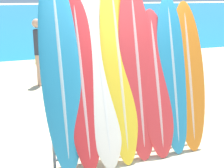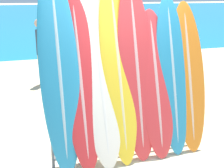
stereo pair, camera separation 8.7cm
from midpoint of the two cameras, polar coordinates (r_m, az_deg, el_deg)
name	(u,v)px [view 1 (the left image)]	position (r m, az deg, el deg)	size (l,w,h in m)	color
ground_plane	(142,166)	(4.42, 4.98, -14.77)	(160.00, 160.00, 0.00)	beige
ocean_water	(13,13)	(40.27, -17.78, 12.21)	(120.00, 60.00, 0.01)	teal
surfboard_rack	(131,126)	(4.49, 2.92, -7.61)	(2.26, 0.04, 0.84)	slate
surfboard_slot_0	(60,71)	(4.05, -10.01, 2.32)	(0.51, 0.77, 2.63)	teal
surfboard_slot_1	(82,82)	(4.12, -6.16, 0.41)	(0.48, 0.83, 2.30)	red
surfboard_slot_2	(101,74)	(4.20, -2.64, 1.81)	(0.56, 0.92, 2.45)	silver
surfboard_slot_3	(119,68)	(4.27, 0.74, 2.94)	(0.49, 0.87, 2.58)	yellow
surfboard_slot_4	(138,71)	(4.35, 4.14, 2.34)	(0.53, 0.72, 2.46)	red
surfboard_slot_5	(157,84)	(4.47, 7.59, 0.08)	(0.54, 0.69, 2.07)	red
surfboard_slot_6	(173,75)	(4.59, 10.55, 1.63)	(0.48, 0.66, 2.27)	teal
surfboard_slot_7	(189,76)	(4.74, 13.39, 1.35)	(0.52, 0.64, 2.18)	orange
person_near_water	(38,50)	(8.08, -13.64, 6.13)	(0.23, 0.28, 1.68)	tan
person_far_left	(91,59)	(6.99, -4.27, 4.55)	(0.27, 0.21, 1.58)	#A87A5B
person_far_right	(95,38)	(10.15, -3.45, 8.40)	(0.28, 0.26, 1.64)	#A87A5B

